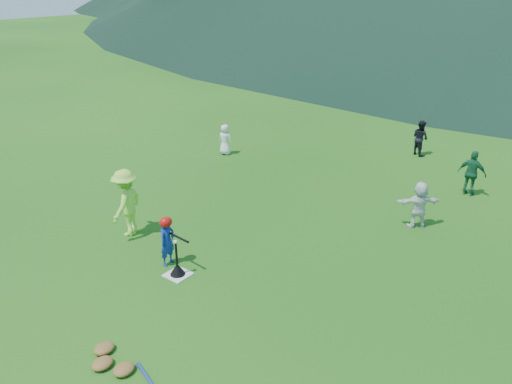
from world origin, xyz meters
TOP-DOWN VIEW (x-y plane):
  - ground at (0.00, 0.00)m, footprint 120.00×120.00m
  - home_plate at (0.00, 0.00)m, footprint 0.45×0.45m
  - baseball at (0.00, 0.00)m, footprint 0.08×0.08m
  - batter_child at (-0.44, 0.18)m, footprint 0.28×0.40m
  - adult_coach at (-2.09, 0.53)m, footprint 0.90×1.13m
  - fielder_a at (-3.92, 5.95)m, footprint 0.52×0.38m
  - fielder_b at (1.07, 9.73)m, footprint 0.68×0.63m
  - fielder_c at (3.33, 7.43)m, footprint 0.72×0.30m
  - fielder_d at (2.91, 4.83)m, footprint 0.98×0.94m
  - batting_tee at (0.00, 0.00)m, footprint 0.30×0.30m
  - batter_gear at (-0.42, 0.19)m, footprint 0.73×0.26m
  - equipment_pile at (1.26, -2.33)m, footprint 1.80×0.63m

SIDE VIEW (x-z plane):
  - ground at x=0.00m, z-range 0.00..0.00m
  - home_plate at x=0.00m, z-range 0.00..0.02m
  - equipment_pile at x=1.26m, z-range -0.03..0.16m
  - batting_tee at x=0.00m, z-range -0.21..0.47m
  - fielder_a at x=-3.92m, z-range 0.00..0.98m
  - batter_child at x=-0.44m, z-range 0.00..1.02m
  - fielder_d at x=2.91m, z-range 0.00..1.11m
  - fielder_b at x=1.07m, z-range 0.00..1.13m
  - fielder_c at x=3.33m, z-range 0.00..1.22m
  - baseball at x=0.00m, z-range 0.70..0.78m
  - adult_coach at x=-2.09m, z-range 0.00..1.54m
  - batter_gear at x=-0.42m, z-range 0.73..1.12m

